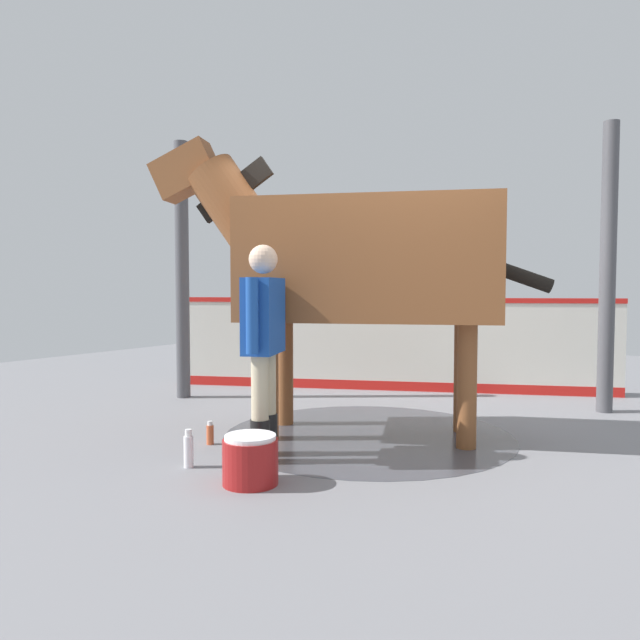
{
  "coord_description": "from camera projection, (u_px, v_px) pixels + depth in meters",
  "views": [
    {
      "loc": [
        -2.22,
        4.8,
        1.3
      ],
      "look_at": [
        0.38,
        0.72,
        1.04
      ],
      "focal_mm": 33.36,
      "sensor_mm": 36.0,
      "label": 1
    }
  ],
  "objects": [
    {
      "name": "roof_post_near",
      "position": [
        182.0,
        271.0,
        7.0
      ],
      "size": [
        0.16,
        0.16,
        3.01
      ],
      "primitive_type": "cylinder",
      "color": "#4C4C51",
      "rests_on": "ground"
    },
    {
      "name": "ground_plane",
      "position": [
        399.0,
        435.0,
        5.3
      ],
      "size": [
        16.0,
        16.0,
        0.02
      ],
      "primitive_type": "cube",
      "color": "gray"
    },
    {
      "name": "barrier_wall",
      "position": [
        387.0,
        347.0,
        7.54
      ],
      "size": [
        5.25,
        2.22,
        1.18
      ],
      "color": "silver",
      "rests_on": "ground"
    },
    {
      "name": "bottle_shampoo",
      "position": [
        189.0,
        450.0,
        4.31
      ],
      "size": [
        0.07,
        0.07,
        0.28
      ],
      "color": "white",
      "rests_on": "ground"
    },
    {
      "name": "handler",
      "position": [
        264.0,
        337.0,
        4.49
      ],
      "size": [
        0.38,
        0.62,
        1.63
      ],
      "rotation": [
        0.0,
        0.0,
        3.52
      ],
      "color": "black",
      "rests_on": "ground"
    },
    {
      "name": "wash_bucket",
      "position": [
        250.0,
        460.0,
        3.94
      ],
      "size": [
        0.37,
        0.37,
        0.33
      ],
      "color": "maroon",
      "rests_on": "ground"
    },
    {
      "name": "horse",
      "position": [
        356.0,
        260.0,
        5.2
      ],
      "size": [
        3.35,
        1.78,
        2.65
      ],
      "rotation": [
        0.0,
        0.0,
        0.39
      ],
      "color": "brown",
      "rests_on": "ground"
    },
    {
      "name": "bottle_spray",
      "position": [
        210.0,
        434.0,
        4.94
      ],
      "size": [
        0.06,
        0.06,
        0.2
      ],
      "color": "#CC5933",
      "rests_on": "ground"
    },
    {
      "name": "roof_post_far",
      "position": [
        608.0,
        268.0,
        6.16
      ],
      "size": [
        0.16,
        0.16,
        3.01
      ],
      "primitive_type": "cylinder",
      "color": "#4C4C51",
      "rests_on": "ground"
    },
    {
      "name": "wet_patch",
      "position": [
        368.0,
        435.0,
        5.26
      ],
      "size": [
        2.55,
        2.55,
        0.0
      ],
      "primitive_type": "cylinder",
      "color": "#42444C",
      "rests_on": "ground"
    }
  ]
}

